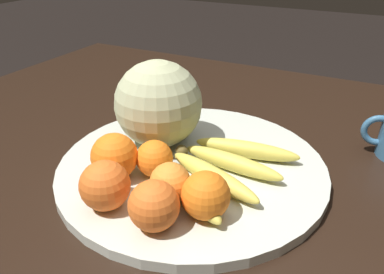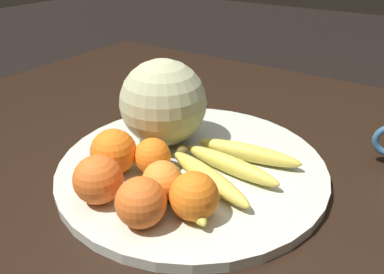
% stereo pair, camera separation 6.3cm
% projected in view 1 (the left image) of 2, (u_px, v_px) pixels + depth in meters
% --- Properties ---
extents(kitchen_table, '(1.51, 1.15, 0.71)m').
position_uv_depth(kitchen_table, '(217.00, 196.00, 0.72)').
color(kitchen_table, black).
rests_on(kitchen_table, ground_plane).
extents(fruit_bowl, '(0.46, 0.46, 0.02)m').
position_uv_depth(fruit_bowl, '(192.00, 166.00, 0.66)').
color(fruit_bowl, beige).
rests_on(fruit_bowl, kitchen_table).
extents(melon, '(0.16, 0.16, 0.16)m').
position_uv_depth(melon, '(158.00, 104.00, 0.68)').
color(melon, '#B2B789').
rests_on(melon, fruit_bowl).
extents(banana_bunch, '(0.21, 0.24, 0.03)m').
position_uv_depth(banana_bunch, '(221.00, 168.00, 0.61)').
color(banana_bunch, brown).
rests_on(banana_bunch, fruit_bowl).
extents(orange_front_left, '(0.07, 0.07, 0.07)m').
position_uv_depth(orange_front_left, '(105.00, 185.00, 0.53)').
color(orange_front_left, orange).
rests_on(orange_front_left, fruit_bowl).
extents(orange_front_right, '(0.06, 0.06, 0.06)m').
position_uv_depth(orange_front_right, '(170.00, 183.00, 0.55)').
color(orange_front_right, orange).
rests_on(orange_front_right, fruit_bowl).
extents(orange_mid_center, '(0.07, 0.07, 0.07)m').
position_uv_depth(orange_mid_center, '(151.00, 205.00, 0.50)').
color(orange_mid_center, orange).
rests_on(orange_mid_center, fruit_bowl).
extents(orange_back_left, '(0.06, 0.06, 0.06)m').
position_uv_depth(orange_back_left, '(155.00, 158.00, 0.61)').
color(orange_back_left, orange).
rests_on(orange_back_left, fruit_bowl).
extents(orange_back_right, '(0.07, 0.07, 0.07)m').
position_uv_depth(orange_back_right, '(206.00, 195.00, 0.51)').
color(orange_back_right, orange).
rests_on(orange_back_right, fruit_bowl).
extents(orange_top_small, '(0.08, 0.08, 0.08)m').
position_uv_depth(orange_top_small, '(114.00, 156.00, 0.60)').
color(orange_top_small, orange).
rests_on(orange_top_small, fruit_bowl).
extents(produce_tag, '(0.09, 0.05, 0.00)m').
position_uv_depth(produce_tag, '(200.00, 184.00, 0.59)').
color(produce_tag, white).
rests_on(produce_tag, fruit_bowl).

